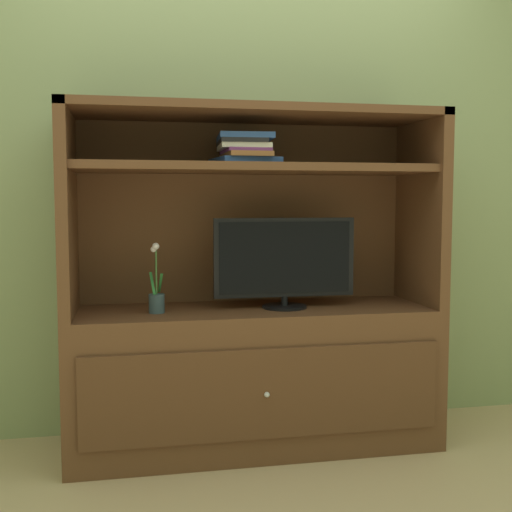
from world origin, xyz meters
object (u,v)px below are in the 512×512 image
tv_monitor (285,261)px  potted_plant (156,297)px  magazine_stack (244,150)px  media_console (254,340)px

tv_monitor → potted_plant: tv_monitor is taller
tv_monitor → magazine_stack: 0.55m
potted_plant → tv_monitor: bearing=1.8°
media_console → potted_plant: bearing=-173.4°
tv_monitor → magazine_stack: size_ratio=1.92×
media_console → tv_monitor: bearing=-13.6°
potted_plant → magazine_stack: (0.41, 0.05, 0.66)m
media_console → potted_plant: media_console is taller
tv_monitor → potted_plant: bearing=-178.2°
media_console → potted_plant: size_ratio=5.42×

